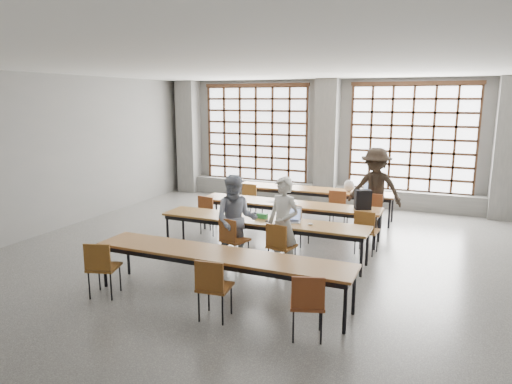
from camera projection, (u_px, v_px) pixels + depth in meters
floor at (254, 261)px, 8.48m from camera, size 11.00×11.00×0.00m
ceiling at (254, 66)px, 7.78m from camera, size 11.00×11.00×0.00m
wall_back at (329, 141)px, 13.09m from camera, size 10.00×0.00×10.00m
wall_left at (46, 154)px, 10.04m from camera, size 0.00×11.00×11.00m
column_left at (189, 137)px, 14.56m from camera, size 0.60×0.55×3.50m
column_mid at (327, 142)px, 12.84m from camera, size 0.60×0.55×3.50m
column_right at (507, 149)px, 11.12m from camera, size 0.60×0.55×3.50m
window_left at (256, 134)px, 13.85m from camera, size 3.32×0.12×3.00m
window_right at (412, 139)px, 12.13m from camera, size 3.32×0.12×3.00m
sill_ledge at (326, 194)px, 13.21m from camera, size 9.80×0.35×0.50m
desk_row_a at (313, 191)px, 11.48m from camera, size 4.00×0.70×0.73m
desk_row_b at (288, 206)px, 9.94m from camera, size 4.00×0.70×0.73m
desk_row_c at (262, 223)px, 8.57m from camera, size 4.00×0.70×0.73m
desk_row_d at (220, 257)px, 6.71m from camera, size 4.00×0.70×0.73m
chair_back_left at (252, 197)px, 11.47m from camera, size 0.46×0.46×0.88m
chair_back_mid at (338, 204)px, 10.63m from camera, size 0.42×0.43×0.88m
chair_back_right at (374, 208)px, 10.32m from camera, size 0.45×0.45×0.88m
chair_mid_left at (209, 211)px, 10.02m from camera, size 0.48×0.48×0.88m
chair_mid_centre at (296, 220)px, 9.26m from camera, size 0.50×0.50×0.88m
chair_mid_right at (366, 228)px, 8.72m from camera, size 0.46×0.47×0.88m
chair_front_left at (232, 236)px, 8.16m from camera, size 0.52×0.52×0.88m
chair_front_right at (280, 243)px, 7.81m from camera, size 0.49×0.49×0.88m
chair_near_left at (101, 264)px, 6.81m from camera, size 0.52×0.52×0.88m
chair_near_mid at (213, 283)px, 6.09m from camera, size 0.46×0.47×0.88m
chair_near_right at (308, 300)px, 5.59m from camera, size 0.53×0.53×0.88m
student_male at (283, 224)px, 7.86m from camera, size 0.69×0.55×1.66m
student_female at (236, 220)px, 8.21m from camera, size 0.96×0.86×1.63m
student_back at (375, 189)px, 10.36m from camera, size 1.30×0.85×1.88m
laptop_front at (291, 218)px, 8.44m from camera, size 0.41×0.37×0.26m
laptop_back at (369, 190)px, 11.03m from camera, size 0.43×0.39×0.26m
mouse at (311, 224)px, 8.18m from camera, size 0.11×0.08×0.04m
green_box at (261, 216)px, 8.64m from camera, size 0.26×0.11×0.09m
phone at (269, 221)px, 8.40m from camera, size 0.13×0.07×0.01m
paper_sheet_b at (274, 202)px, 10.00m from camera, size 0.36×0.32×0.00m
paper_sheet_c at (292, 203)px, 9.89m from camera, size 0.35×0.30×0.00m
backpack at (363, 200)px, 9.32m from camera, size 0.37×0.31×0.40m
plastic_bag at (349, 186)px, 11.14m from camera, size 0.30×0.26×0.29m
red_pouch at (104, 264)px, 6.90m from camera, size 0.20×0.08×0.06m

